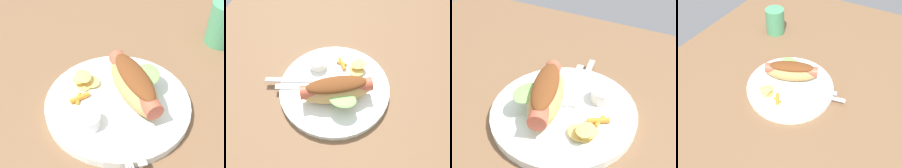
% 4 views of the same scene
% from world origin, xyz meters
% --- Properties ---
extents(ground_plane, '(1.20, 0.90, 0.02)m').
position_xyz_m(ground_plane, '(0.00, 0.00, -0.01)').
color(ground_plane, brown).
extents(plate, '(0.27, 0.27, 0.02)m').
position_xyz_m(plate, '(-0.04, -0.02, 0.01)').
color(plate, white).
rests_on(plate, ground_plane).
extents(hot_dog, '(0.11, 0.17, 0.06)m').
position_xyz_m(hot_dog, '(-0.01, -0.01, 0.05)').
color(hot_dog, tan).
rests_on(hot_dog, plate).
extents(sauce_ramekin, '(0.05, 0.05, 0.02)m').
position_xyz_m(sauce_ramekin, '(-0.09, -0.08, 0.03)').
color(sauce_ramekin, white).
rests_on(sauce_ramekin, plate).
extents(fork, '(0.04, 0.16, 0.00)m').
position_xyz_m(fork, '(-0.03, -0.11, 0.02)').
color(fork, silver).
rests_on(fork, plate).
extents(knife, '(0.05, 0.14, 0.00)m').
position_xyz_m(knife, '(-0.02, -0.09, 0.02)').
color(knife, silver).
rests_on(knife, plate).
extents(chips_pile, '(0.07, 0.05, 0.03)m').
position_xyz_m(chips_pile, '(-0.10, 0.02, 0.03)').
color(chips_pile, '#E9C562').
rests_on(chips_pile, plate).
extents(carrot_garnish, '(0.04, 0.03, 0.01)m').
position_xyz_m(carrot_garnish, '(-0.11, -0.02, 0.02)').
color(carrot_garnish, orange).
rests_on(carrot_garnish, plate).
extents(drinking_cup, '(0.07, 0.07, 0.10)m').
position_xyz_m(drinking_cup, '(0.21, 0.18, 0.05)').
color(drinking_cup, '#4C9E6B').
rests_on(drinking_cup, ground_plane).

